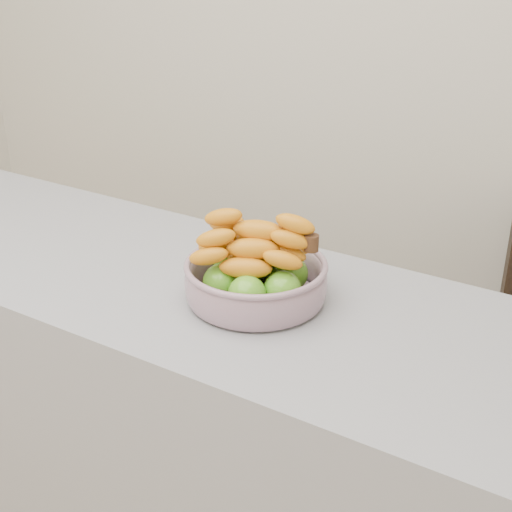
# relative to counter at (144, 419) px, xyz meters

# --- Properties ---
(counter) EXTENTS (2.00, 0.60, 0.90)m
(counter) POSITION_rel_counter_xyz_m (0.00, 0.00, 0.00)
(counter) COLOR gray
(counter) RESTS_ON ground
(fruit_bowl) EXTENTS (0.30, 0.30, 0.18)m
(fruit_bowl) POSITION_rel_counter_xyz_m (0.34, -0.00, 0.51)
(fruit_bowl) COLOR #A0B2C0
(fruit_bowl) RESTS_ON counter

